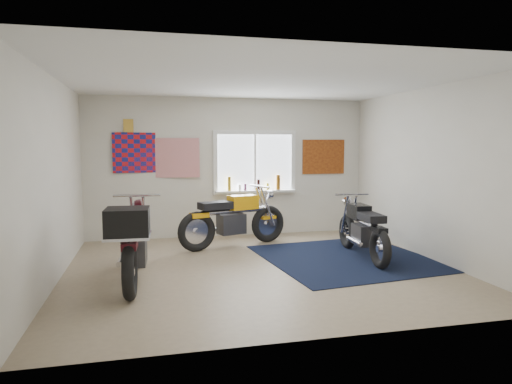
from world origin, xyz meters
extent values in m
plane|color=#9E896B|center=(0.00, 0.00, 0.00)|extent=(5.50, 5.50, 0.00)
plane|color=white|center=(0.00, 0.00, 2.70)|extent=(5.50, 5.50, 0.00)
plane|color=silver|center=(0.00, 2.50, 1.35)|extent=(5.50, 0.00, 5.50)
plane|color=silver|center=(0.00, -2.50, 1.35)|extent=(5.50, 0.00, 5.50)
plane|color=silver|center=(-2.75, 0.00, 1.35)|extent=(0.00, 5.00, 5.00)
plane|color=silver|center=(2.75, 0.00, 1.35)|extent=(0.00, 5.00, 5.00)
cube|color=black|center=(1.49, 0.25, 0.01)|extent=(2.78, 2.86, 0.01)
cube|color=white|center=(0.50, 2.48, 1.45)|extent=(1.50, 0.02, 1.10)
cube|color=white|center=(0.50, 2.47, 2.04)|extent=(1.66, 0.06, 0.08)
cube|color=white|center=(0.50, 2.47, 0.86)|extent=(1.66, 0.06, 0.08)
cube|color=white|center=(-0.29, 2.47, 1.45)|extent=(0.08, 0.06, 1.10)
cube|color=white|center=(1.29, 2.47, 1.45)|extent=(0.08, 0.06, 1.10)
cube|color=white|center=(0.50, 2.47, 1.45)|extent=(0.04, 0.06, 1.10)
cube|color=white|center=(0.50, 2.41, 0.88)|extent=(1.60, 0.16, 0.04)
cylinder|color=#997516|center=(-0.03, 2.40, 1.04)|extent=(0.07, 0.07, 0.28)
cylinder|color=white|center=(0.18, 2.40, 0.96)|extent=(0.06, 0.06, 0.12)
cylinder|color=black|center=(0.56, 2.40, 1.01)|extent=(0.06, 0.06, 0.22)
cylinder|color=gold|center=(0.75, 2.40, 0.97)|extent=(0.05, 0.05, 0.14)
cylinder|color=brown|center=(0.96, 2.40, 1.05)|extent=(0.09, 0.09, 0.30)
cylinder|color=#542944|center=(0.29, 2.40, 0.97)|extent=(0.05, 0.05, 0.14)
plane|color=red|center=(-1.70, 2.48, 1.65)|extent=(1.00, 0.07, 1.00)
plane|color=red|center=(-1.05, 2.46, 1.55)|extent=(0.90, 0.09, 0.90)
cube|color=gold|center=(-1.90, 2.48, 2.15)|extent=(0.18, 0.02, 0.24)
cube|color=#A54C14|center=(1.95, 2.48, 1.55)|extent=(0.90, 0.03, 0.70)
torus|color=black|center=(0.58, 1.73, 0.34)|extent=(0.69, 0.35, 0.69)
torus|color=black|center=(-0.79, 1.27, 0.34)|extent=(0.69, 0.35, 0.69)
cylinder|color=silver|center=(0.58, 1.73, 0.34)|extent=(0.14, 0.13, 0.11)
cylinder|color=silver|center=(-0.79, 1.27, 0.34)|extent=(0.14, 0.13, 0.11)
cylinder|color=silver|center=(-0.11, 1.50, 0.64)|extent=(1.26, 0.50, 0.09)
cube|color=#313133|center=(-0.15, 1.48, 0.41)|extent=(0.53, 0.42, 0.35)
cylinder|color=silver|center=(-0.21, 1.64, 0.31)|extent=(0.56, 0.25, 0.07)
cube|color=#F0A10C|center=(0.07, 1.56, 0.78)|extent=(0.57, 0.42, 0.25)
cube|color=black|center=(-0.45, 1.39, 0.76)|extent=(0.63, 0.45, 0.12)
cube|color=#F0A10C|center=(-0.74, 1.29, 0.62)|extent=(0.34, 0.25, 0.08)
cube|color=#F0A10C|center=(0.58, 1.73, 0.46)|extent=(0.32, 0.23, 0.05)
cylinder|color=silver|center=(0.40, 1.67, 1.05)|extent=(0.24, 0.61, 0.04)
cylinder|color=silver|center=(0.60, 1.74, 0.88)|extent=(0.15, 0.19, 0.16)
torus|color=black|center=(1.79, 0.91, 0.29)|extent=(0.16, 0.60, 0.60)
torus|color=black|center=(1.71, -0.41, 0.29)|extent=(0.16, 0.60, 0.60)
cylinder|color=silver|center=(1.79, 0.91, 0.29)|extent=(0.10, 0.11, 0.10)
cylinder|color=silver|center=(1.71, -0.41, 0.29)|extent=(0.10, 0.11, 0.10)
cylinder|color=silver|center=(1.75, 0.25, 0.59)|extent=(0.16, 1.20, 0.09)
cube|color=#313133|center=(1.75, 0.20, 0.38)|extent=(0.29, 0.44, 0.32)
cylinder|color=silver|center=(1.60, 0.21, 0.28)|extent=(0.10, 0.53, 0.07)
cube|color=black|center=(1.76, 0.42, 0.72)|extent=(0.28, 0.49, 0.23)
cube|color=black|center=(1.73, -0.08, 0.70)|extent=(0.30, 0.54, 0.11)
cube|color=black|center=(1.71, -0.37, 0.57)|extent=(0.17, 0.29, 0.08)
cube|color=black|center=(1.79, 0.91, 0.41)|extent=(0.15, 0.27, 0.05)
cylinder|color=silver|center=(1.78, 0.74, 0.97)|extent=(0.59, 0.07, 0.03)
cylinder|color=silver|center=(1.80, 0.93, 0.82)|extent=(0.16, 0.10, 0.15)
torus|color=black|center=(-1.71, 0.52, 0.34)|extent=(0.17, 0.70, 0.69)
torus|color=black|center=(-1.79, -0.97, 0.34)|extent=(0.17, 0.70, 0.69)
cylinder|color=silver|center=(-1.71, 0.52, 0.34)|extent=(0.11, 0.12, 0.12)
cylinder|color=silver|center=(-1.79, -0.97, 0.34)|extent=(0.11, 0.12, 0.12)
cylinder|color=silver|center=(-1.75, -0.22, 0.66)|extent=(0.16, 1.34, 0.10)
cube|color=#313133|center=(-1.75, -0.28, 0.42)|extent=(0.32, 0.49, 0.36)
cylinder|color=silver|center=(-1.92, -0.27, 0.32)|extent=(0.10, 0.59, 0.07)
cube|color=#460B13|center=(-1.74, -0.03, 0.81)|extent=(0.30, 0.54, 0.25)
cube|color=black|center=(-1.77, -0.60, 0.79)|extent=(0.33, 0.60, 0.13)
cube|color=#460B13|center=(-1.78, -0.91, 0.64)|extent=(0.19, 0.33, 0.08)
cube|color=#460B13|center=(-1.71, 0.52, 0.47)|extent=(0.16, 0.30, 0.05)
cylinder|color=silver|center=(-1.72, 0.33, 1.08)|extent=(0.66, 0.07, 0.04)
cylinder|color=silver|center=(-1.71, 0.54, 0.91)|extent=(0.18, 0.11, 0.17)
cube|color=black|center=(-1.79, -1.07, 0.93)|extent=(0.50, 0.47, 0.32)
camera|label=1|loc=(-1.54, -6.34, 1.81)|focal=32.00mm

